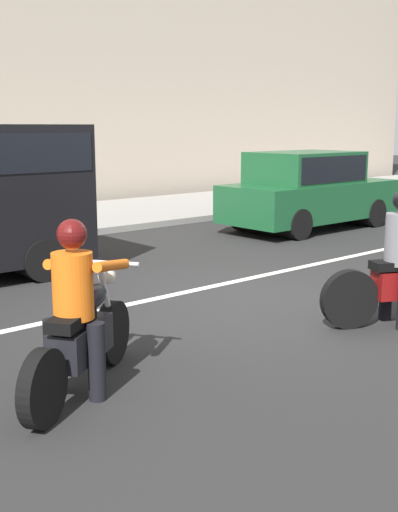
# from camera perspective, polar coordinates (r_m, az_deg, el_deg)

# --- Properties ---
(ground_plane) EXTENTS (80.00, 80.00, 0.00)m
(ground_plane) POSITION_cam_1_polar(r_m,az_deg,el_deg) (8.64, 4.94, -3.85)
(ground_plane) COLOR #242424
(lane_marking_stripe) EXTENTS (18.00, 0.14, 0.01)m
(lane_marking_stripe) POSITION_cam_1_polar(r_m,az_deg,el_deg) (9.38, 1.75, -2.56)
(lane_marking_stripe) COLOR silver
(lane_marking_stripe) RESTS_ON ground_plane
(motorcycle_with_rider_orange_stripe) EXTENTS (1.73, 1.25, 1.53)m
(motorcycle_with_rider_orange_stripe) POSITION_cam_1_polar(r_m,az_deg,el_deg) (5.62, -10.50, -5.74)
(motorcycle_with_rider_orange_stripe) COLOR black
(motorcycle_with_rider_orange_stripe) RESTS_ON ground_plane
(parked_sedan_forest_green) EXTENTS (4.28, 1.82, 1.72)m
(parked_sedan_forest_green) POSITION_cam_1_polar(r_m,az_deg,el_deg) (14.60, 9.62, 5.78)
(parked_sedan_forest_green) COLOR #164C28
(parked_sedan_forest_green) RESTS_ON ground_plane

